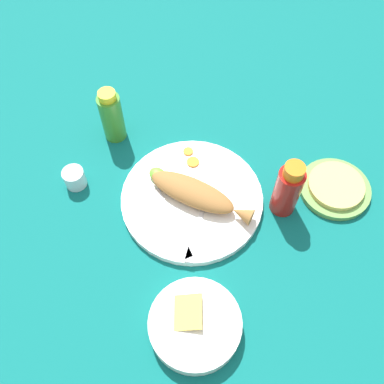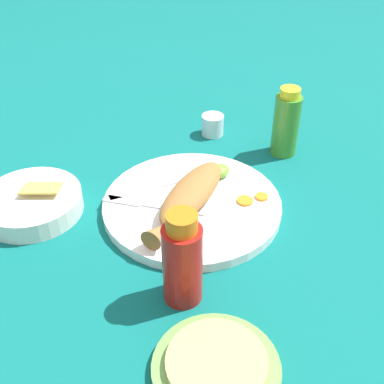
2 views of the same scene
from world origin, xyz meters
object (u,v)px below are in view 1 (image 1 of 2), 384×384
object	(u,v)px
tortilla_plate	(334,189)
fork_near	(198,229)
hot_sauce_bottle_green	(112,116)
main_plate	(192,199)
guacamole_bowl	(195,324)
fork_far	(175,226)
hot_sauce_bottle_red	(288,189)
fried_fish	(197,194)
salt_cup	(75,179)

from	to	relation	value
tortilla_plate	fork_near	bearing A→B (deg)	53.30
hot_sauce_bottle_green	tortilla_plate	xyz separation A→B (m)	(-0.52, -0.16, -0.06)
main_plate	hot_sauce_bottle_green	bearing A→B (deg)	-11.09
hot_sauce_bottle_green	fork_near	bearing A→B (deg)	160.74
guacamole_bowl	fork_far	bearing A→B (deg)	-44.17
hot_sauce_bottle_red	guacamole_bowl	world-z (taller)	hot_sauce_bottle_red
fried_fish	hot_sauce_bottle_red	distance (m)	0.20
guacamole_bowl	fork_near	bearing A→B (deg)	-57.67
fork_far	hot_sauce_bottle_green	size ratio (longest dim) A/B	1.12
fork_near	fried_fish	bearing A→B (deg)	-164.54
main_plate	fork_near	xyz separation A→B (m)	(-0.06, 0.06, 0.01)
fork_near	hot_sauce_bottle_green	xyz separation A→B (m)	(0.32, -0.11, 0.05)
fork_near	fork_far	bearing A→B (deg)	-82.18
hot_sauce_bottle_green	guacamole_bowl	size ratio (longest dim) A/B	0.83
fork_near	salt_cup	distance (m)	0.31
hot_sauce_bottle_green	tortilla_plate	distance (m)	0.55
fork_near	guacamole_bowl	world-z (taller)	guacamole_bowl
fried_fish	hot_sauce_bottle_green	xyz separation A→B (m)	(0.28, -0.05, 0.03)
fork_near	fork_far	xyz separation A→B (m)	(0.04, 0.02, 0.00)
main_plate	guacamole_bowl	world-z (taller)	guacamole_bowl
fork_far	hot_sauce_bottle_red	size ratio (longest dim) A/B	1.07
hot_sauce_bottle_red	tortilla_plate	size ratio (longest dim) A/B	0.94
guacamole_bowl	salt_cup	bearing A→B (deg)	-16.09
hot_sauce_bottle_red	guacamole_bowl	xyz separation A→B (m)	(0.01, 0.33, -0.05)
fork_near	hot_sauce_bottle_green	world-z (taller)	hot_sauce_bottle_green
salt_cup	guacamole_bowl	world-z (taller)	guacamole_bowl
hot_sauce_bottle_red	guacamole_bowl	distance (m)	0.34
main_plate	fork_near	bearing A→B (deg)	132.60
main_plate	hot_sauce_bottle_green	size ratio (longest dim) A/B	2.18
main_plate	guacamole_bowl	xyz separation A→B (m)	(-0.16, 0.23, 0.01)
hot_sauce_bottle_red	salt_cup	bearing A→B (deg)	26.77
salt_cup	tortilla_plate	size ratio (longest dim) A/B	0.30
hot_sauce_bottle_green	salt_cup	bearing A→B (deg)	95.97
fork_far	hot_sauce_bottle_green	xyz separation A→B (m)	(0.28, -0.14, 0.05)
fork_near	fork_far	distance (m)	0.05
fried_fish	salt_cup	distance (m)	0.29
fried_fish	tortilla_plate	world-z (taller)	fried_fish
main_plate	fork_far	distance (m)	0.08
hot_sauce_bottle_red	tortilla_plate	bearing A→B (deg)	-126.95
salt_cup	fork_near	bearing A→B (deg)	-170.30
fork_near	hot_sauce_bottle_red	distance (m)	0.21
fork_near	hot_sauce_bottle_red	xyz separation A→B (m)	(-0.12, -0.16, 0.05)
hot_sauce_bottle_red	hot_sauce_bottle_green	world-z (taller)	hot_sauce_bottle_red
fried_fish	tortilla_plate	size ratio (longest dim) A/B	1.52
fork_far	salt_cup	bearing A→B (deg)	-141.23
fork_far	guacamole_bowl	size ratio (longest dim) A/B	0.93
fried_fish	tortilla_plate	distance (m)	0.32
fork_far	hot_sauce_bottle_green	distance (m)	0.31
fork_near	guacamole_bowl	distance (m)	0.20
fried_fish	tortilla_plate	xyz separation A→B (m)	(-0.24, -0.21, -0.03)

